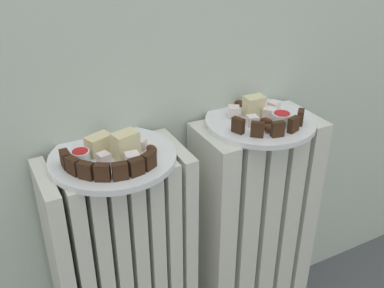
{
  "coord_description": "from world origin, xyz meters",
  "views": [
    {
      "loc": [
        -0.39,
        -0.46,
        1.1
      ],
      "look_at": [
        0.0,
        0.28,
        0.64
      ],
      "focal_mm": 42.44,
      "sensor_mm": 36.0,
      "label": 1
    }
  ],
  "objects_px": {
    "jam_bowl_right": "(282,118)",
    "fork": "(246,121)",
    "jam_bowl_left": "(81,155)",
    "radiator_left": "(125,284)",
    "plate_left": "(113,157)",
    "plate_right": "(260,121)",
    "radiator_right": "(251,237)"
  },
  "relations": [
    {
      "from": "jam_bowl_left",
      "to": "jam_bowl_right",
      "type": "bearing_deg",
      "value": -6.44
    },
    {
      "from": "radiator_left",
      "to": "plate_right",
      "type": "bearing_deg",
      "value": 0.0
    },
    {
      "from": "plate_left",
      "to": "jam_bowl_left",
      "type": "height_order",
      "value": "jam_bowl_left"
    },
    {
      "from": "plate_left",
      "to": "jam_bowl_left",
      "type": "xyz_separation_m",
      "value": [
        -0.06,
        0.01,
        0.02
      ]
    },
    {
      "from": "plate_left",
      "to": "plate_right",
      "type": "relative_size",
      "value": 1.0
    },
    {
      "from": "plate_left",
      "to": "plate_right",
      "type": "bearing_deg",
      "value": 0.0
    },
    {
      "from": "plate_right",
      "to": "jam_bowl_right",
      "type": "distance_m",
      "value": 0.05
    },
    {
      "from": "jam_bowl_left",
      "to": "jam_bowl_right",
      "type": "xyz_separation_m",
      "value": [
        0.43,
        -0.05,
        0.0
      ]
    },
    {
      "from": "plate_left",
      "to": "jam_bowl_right",
      "type": "distance_m",
      "value": 0.37
    },
    {
      "from": "plate_right",
      "to": "radiator_left",
      "type": "bearing_deg",
      "value": -180.0
    },
    {
      "from": "radiator_right",
      "to": "jam_bowl_left",
      "type": "distance_m",
      "value": 0.54
    },
    {
      "from": "plate_right",
      "to": "fork",
      "type": "relative_size",
      "value": 2.71
    },
    {
      "from": "radiator_left",
      "to": "radiator_right",
      "type": "bearing_deg",
      "value": 0.0
    },
    {
      "from": "jam_bowl_left",
      "to": "plate_right",
      "type": "bearing_deg",
      "value": -0.85
    },
    {
      "from": "radiator_left",
      "to": "plate_left",
      "type": "height_order",
      "value": "plate_left"
    },
    {
      "from": "plate_left",
      "to": "jam_bowl_right",
      "type": "xyz_separation_m",
      "value": [
        0.37,
        -0.04,
        0.02
      ]
    },
    {
      "from": "radiator_right",
      "to": "jam_bowl_right",
      "type": "height_order",
      "value": "jam_bowl_right"
    },
    {
      "from": "radiator_left",
      "to": "jam_bowl_left",
      "type": "xyz_separation_m",
      "value": [
        -0.06,
        0.01,
        0.35
      ]
    },
    {
      "from": "radiator_left",
      "to": "plate_left",
      "type": "xyz_separation_m",
      "value": [
        0.0,
        0.0,
        0.33
      ]
    },
    {
      "from": "jam_bowl_left",
      "to": "jam_bowl_right",
      "type": "height_order",
      "value": "jam_bowl_right"
    },
    {
      "from": "radiator_left",
      "to": "plate_left",
      "type": "bearing_deg",
      "value": 63.43
    },
    {
      "from": "plate_left",
      "to": "fork",
      "type": "relative_size",
      "value": 2.71
    },
    {
      "from": "radiator_left",
      "to": "radiator_right",
      "type": "distance_m",
      "value": 0.34
    },
    {
      "from": "jam_bowl_right",
      "to": "fork",
      "type": "bearing_deg",
      "value": 143.95
    },
    {
      "from": "plate_left",
      "to": "jam_bowl_right",
      "type": "height_order",
      "value": "jam_bowl_right"
    },
    {
      "from": "jam_bowl_right",
      "to": "plate_left",
      "type": "bearing_deg",
      "value": 173.45
    },
    {
      "from": "radiator_left",
      "to": "jam_bowl_right",
      "type": "xyz_separation_m",
      "value": [
        0.37,
        -0.04,
        0.35
      ]
    },
    {
      "from": "radiator_left",
      "to": "jam_bowl_left",
      "type": "bearing_deg",
      "value": 174.26
    },
    {
      "from": "radiator_right",
      "to": "plate_right",
      "type": "distance_m",
      "value": 0.33
    },
    {
      "from": "jam_bowl_right",
      "to": "fork",
      "type": "height_order",
      "value": "jam_bowl_right"
    },
    {
      "from": "plate_left",
      "to": "radiator_right",
      "type": "bearing_deg",
      "value": 0.0
    },
    {
      "from": "plate_left",
      "to": "jam_bowl_left",
      "type": "relative_size",
      "value": 6.85
    }
  ]
}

